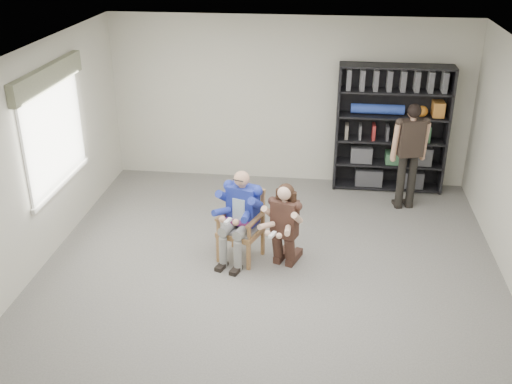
% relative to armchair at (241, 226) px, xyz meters
% --- Properties ---
extents(room_shell, '(6.00, 7.00, 2.80)m').
position_rel_armchair_xyz_m(room_shell, '(0.42, -0.71, 0.91)').
color(room_shell, beige).
rests_on(room_shell, ground).
extents(floor, '(6.00, 7.00, 0.01)m').
position_rel_armchair_xyz_m(floor, '(0.42, -0.71, -0.49)').
color(floor, '#63605D').
rests_on(floor, ground).
extents(window_left, '(0.16, 2.00, 1.75)m').
position_rel_armchair_xyz_m(window_left, '(-2.53, 0.29, 1.14)').
color(window_left, silver).
rests_on(window_left, room_shell).
extents(armchair, '(0.71, 0.70, 0.98)m').
position_rel_armchair_xyz_m(armchair, '(0.00, 0.00, 0.00)').
color(armchair, olive).
rests_on(armchair, floor).
extents(seated_man, '(0.77, 0.90, 1.27)m').
position_rel_armchair_xyz_m(seated_man, '(0.00, 0.00, 0.15)').
color(seated_man, navy).
rests_on(seated_man, floor).
extents(kneeling_woman, '(0.72, 0.90, 1.16)m').
position_rel_armchair_xyz_m(kneeling_woman, '(0.58, -0.12, 0.09)').
color(kneeling_woman, '#3B251C').
rests_on(kneeling_woman, floor).
extents(bookshelf, '(1.80, 0.38, 2.10)m').
position_rel_armchair_xyz_m(bookshelf, '(2.12, 2.57, 0.56)').
color(bookshelf, black).
rests_on(bookshelf, floor).
extents(standing_man, '(0.58, 0.41, 1.70)m').
position_rel_armchair_xyz_m(standing_man, '(2.35, 1.84, 0.36)').
color(standing_man, '#2B221C').
rests_on(standing_man, floor).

